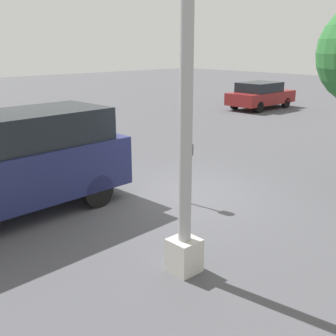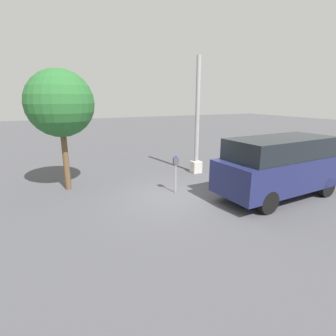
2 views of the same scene
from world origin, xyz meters
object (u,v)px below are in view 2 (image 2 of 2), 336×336
at_px(parking_meter_far, 287,152).
at_px(parked_van, 281,165).
at_px(parking_meter_near, 176,165).
at_px(street_tree, 60,104).
at_px(lamp_post, 197,132).

height_order(parking_meter_far, parked_van, parked_van).
xyz_separation_m(parking_meter_near, street_tree, (-3.60, 2.21, 2.19)).
relative_size(parked_van, street_tree, 1.11).
bearing_deg(parking_meter_near, parked_van, -29.62).
bearing_deg(parking_meter_far, lamp_post, 152.97).
bearing_deg(parking_meter_near, lamp_post, 46.00).
xyz_separation_m(parking_meter_near, parked_van, (3.15, -1.95, 0.11)).
distance_m(lamp_post, parked_van, 4.22).
distance_m(parked_van, street_tree, 8.19).
height_order(lamp_post, parked_van, lamp_post).
height_order(parking_meter_near, street_tree, street_tree).
bearing_deg(parked_van, street_tree, 145.15).
bearing_deg(parking_meter_far, parking_meter_near, -177.36).
bearing_deg(lamp_post, street_tree, 178.72).
relative_size(lamp_post, parked_van, 1.06).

